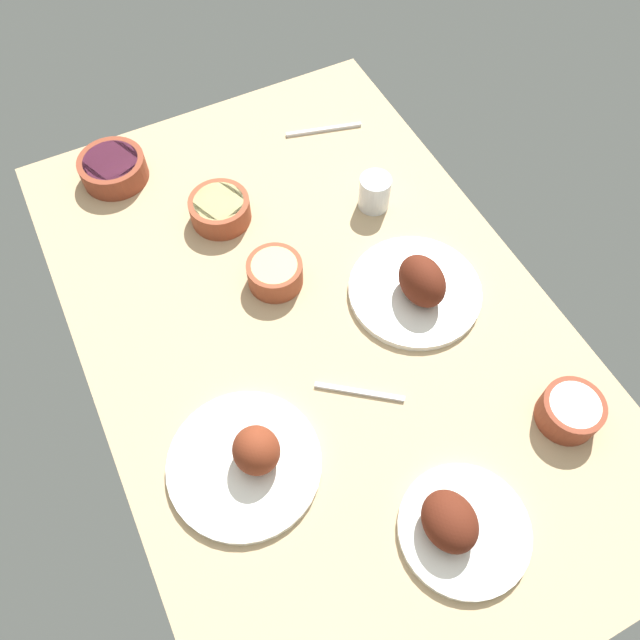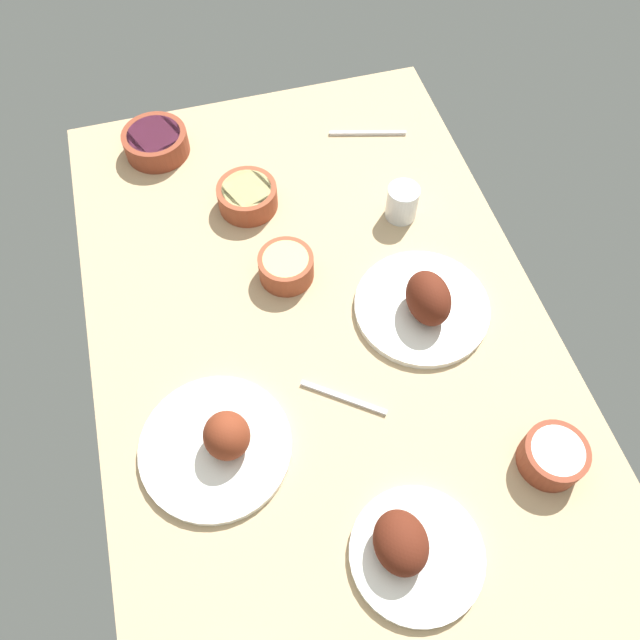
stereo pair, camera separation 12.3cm
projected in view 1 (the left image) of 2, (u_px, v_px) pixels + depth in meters
dining_table at (320, 330)px, 126.58cm from camera, size 140.00×90.00×4.00cm
plate_near_viewer at (248, 460)px, 108.20cm from camera, size 27.16×27.16×10.05cm
plate_far_side at (418, 287)px, 125.88cm from camera, size 27.16×27.16×10.80cm
plate_center_main at (457, 526)px, 102.04cm from camera, size 22.14×22.14×9.09cm
bowl_onions at (113, 168)px, 142.68cm from camera, size 15.06×15.06×5.59cm
bowl_pasta at (275, 272)px, 127.63cm from camera, size 11.43×11.43×5.77cm
bowl_potatoes at (220, 209)px, 136.42cm from camera, size 13.25×13.25×5.62cm
bowl_cream at (570, 411)px, 111.90cm from camera, size 11.11×11.11×6.14cm
water_tumbler at (375, 192)px, 137.60cm from camera, size 6.94×6.94×8.02cm
fork_loose at (324, 130)px, 152.84cm from camera, size 5.67×18.27×0.80cm
spoon_loose at (361, 391)px, 117.03cm from camera, size 10.89×14.10×0.80cm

